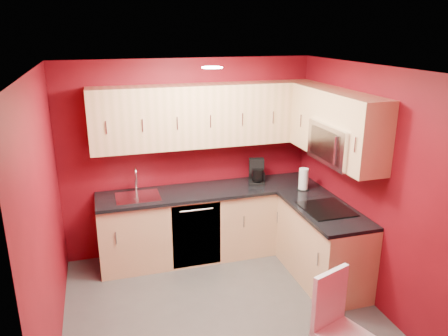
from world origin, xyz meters
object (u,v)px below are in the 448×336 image
microwave (341,144)px  coffee_maker (257,172)px  sink (138,194)px  paper_towel (303,179)px  napkin_holder (260,177)px  dining_chair (344,331)px

microwave → coffee_maker: size_ratio=2.40×
microwave → sink: 2.43m
microwave → paper_towel: bearing=96.9°
napkin_holder → dining_chair: bearing=-94.6°
coffee_maker → paper_towel: coffee_maker is taller
sink → napkin_holder: bearing=3.0°
napkin_holder → dining_chair: 2.54m
microwave → sink: microwave is taller
microwave → paper_towel: size_ratio=2.78×
sink → napkin_holder: (1.60, 0.08, 0.03)m
paper_towel → dining_chair: bearing=-106.7°
sink → dining_chair: (1.40, -2.40, -0.47)m
sink → coffee_maker: bearing=0.8°
sink → paper_towel: sink is taller
coffee_maker → microwave: bearing=-46.4°
coffee_maker → paper_towel: (0.48, -0.37, -0.02)m
dining_chair → napkin_holder: bearing=65.5°
napkin_holder → paper_towel: paper_towel is taller
sink → paper_towel: bearing=-9.9°
coffee_maker → napkin_holder: size_ratio=2.46×
sink → napkin_holder: size_ratio=4.04×
sink → dining_chair: sink is taller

